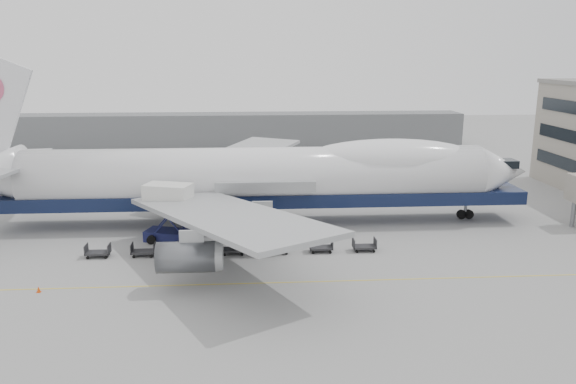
{
  "coord_description": "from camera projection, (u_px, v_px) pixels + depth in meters",
  "views": [
    {
      "loc": [
        -0.58,
        -51.08,
        19.04
      ],
      "look_at": [
        3.29,
        6.0,
        5.12
      ],
      "focal_mm": 35.0,
      "sensor_mm": 36.0,
      "label": 1
    }
  ],
  "objects": [
    {
      "name": "dolly_2",
      "position": [
        189.0,
        250.0,
        54.97
      ],
      "size": [
        2.3,
        1.35,
        1.3
      ],
      "color": "#2D2D30",
      "rests_on": "ground"
    },
    {
      "name": "dolly_0",
      "position": [
        98.0,
        252.0,
        54.4
      ],
      "size": [
        2.3,
        1.35,
        1.3
      ],
      "color": "#2D2D30",
      "rests_on": "ground"
    },
    {
      "name": "dolly_3",
      "position": [
        233.0,
        249.0,
        55.26
      ],
      "size": [
        2.3,
        1.35,
        1.3
      ],
      "color": "#2D2D30",
      "rests_on": "ground"
    },
    {
      "name": "ground",
      "position": [
        258.0,
        259.0,
        54.06
      ],
      "size": [
        260.0,
        260.0,
        0.0
      ],
      "primitive_type": "plane",
      "color": "gray",
      "rests_on": "ground"
    },
    {
      "name": "dolly_5",
      "position": [
        321.0,
        247.0,
        55.83
      ],
      "size": [
        2.3,
        1.35,
        1.3
      ],
      "color": "#2D2D30",
      "rests_on": "ground"
    },
    {
      "name": "airliner",
      "position": [
        261.0,
        176.0,
        64.41
      ],
      "size": [
        67.0,
        55.3,
        19.98
      ],
      "color": "white",
      "rests_on": "ground"
    },
    {
      "name": "apron_line",
      "position": [
        259.0,
        283.0,
        48.25
      ],
      "size": [
        60.0,
        0.15,
        0.01
      ],
      "primitive_type": "cube",
      "color": "gold",
      "rests_on": "ground"
    },
    {
      "name": "catering_truck",
      "position": [
        169.0,
        209.0,
        58.59
      ],
      "size": [
        5.6,
        4.54,
        6.12
      ],
      "rotation": [
        0.0,
        0.0,
        -0.3
      ],
      "color": "#181B49",
      "rests_on": "ground"
    },
    {
      "name": "hangar",
      "position": [
        206.0,
        130.0,
        120.44
      ],
      "size": [
        110.0,
        8.0,
        7.0
      ],
      "primitive_type": "cube",
      "color": "slate",
      "rests_on": "ground"
    },
    {
      "name": "dolly_6",
      "position": [
        364.0,
        246.0,
        56.12
      ],
      "size": [
        2.3,
        1.35,
        1.3
      ],
      "color": "#2D2D30",
      "rests_on": "ground"
    },
    {
      "name": "dolly_4",
      "position": [
        277.0,
        248.0,
        55.54
      ],
      "size": [
        2.3,
        1.35,
        1.3
      ],
      "color": "#2D2D30",
      "rests_on": "ground"
    },
    {
      "name": "traffic_cone",
      "position": [
        39.0,
        289.0,
        46.36
      ],
      "size": [
        0.35,
        0.35,
        0.52
      ],
      "rotation": [
        0.0,
        0.0,
        -0.2
      ],
      "color": "#D6440B",
      "rests_on": "ground"
    },
    {
      "name": "dolly_1",
      "position": [
        144.0,
        251.0,
        54.68
      ],
      "size": [
        2.3,
        1.35,
        1.3
      ],
      "color": "#2D2D30",
      "rests_on": "ground"
    }
  ]
}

